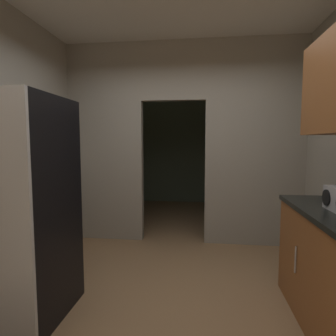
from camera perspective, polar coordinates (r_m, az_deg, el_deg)
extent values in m
plane|color=#93704C|center=(2.66, -0.35, -27.26)|extent=(20.00, 20.00, 0.00)
cube|color=#9E998C|center=(4.24, -12.41, 4.85)|extent=(1.08, 0.12, 2.82)
cube|color=#9E998C|center=(4.05, 17.09, 4.73)|extent=(1.34, 0.12, 2.82)
cube|color=#9E998C|center=(4.14, 1.12, 19.05)|extent=(0.90, 0.12, 0.81)
cube|color=slate|center=(6.75, 4.64, 5.04)|extent=(3.32, 0.10, 2.82)
cube|color=slate|center=(5.70, -12.44, 4.91)|extent=(0.10, 2.76, 2.82)
cube|color=slate|center=(5.53, 20.96, 4.68)|extent=(0.10, 2.76, 2.82)
cube|color=black|center=(2.62, -28.66, -7.25)|extent=(0.81, 0.75, 1.79)
cylinder|color=#B7BABC|center=(2.61, 24.42, -16.54)|extent=(0.01, 0.01, 0.22)
cylinder|color=black|center=(2.48, 29.39, -5.25)|extent=(0.01, 0.12, 0.12)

